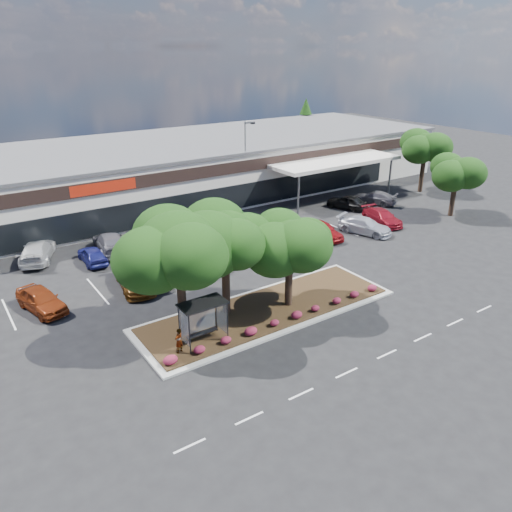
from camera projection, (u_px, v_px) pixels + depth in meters
ground at (330, 328)px, 31.56m from camera, size 160.00×160.00×0.00m
retail_store at (129, 174)px, 56.19m from camera, size 80.40×25.20×6.25m
landscape_island at (268, 310)px, 33.52m from camera, size 18.00×6.00×0.26m
lane_markings at (240, 272)px, 39.42m from camera, size 33.12×20.06×0.01m
shrub_row at (287, 318)px, 31.77m from camera, size 17.00×0.80×0.50m
bus_shelter at (202, 310)px, 29.02m from camera, size 2.75×1.55×2.59m
island_tree_west at (180, 273)px, 29.20m from camera, size 7.20×7.20×7.89m
island_tree_mid at (225, 261)px, 31.66m from camera, size 6.60×6.60×7.32m
island_tree_east at (289, 260)px, 32.76m from camera, size 5.80×5.80×6.50m
tree_east_near at (455, 185)px, 51.41m from camera, size 5.60×5.60×6.51m
tree_east_far at (424, 161)px, 59.88m from camera, size 6.40×6.40×7.62m
conifer_north_east at (305, 126)px, 80.97m from camera, size 3.96×3.96×9.00m
person_waiting at (179, 341)px, 28.36m from camera, size 0.66×0.56×1.54m
light_pole at (246, 171)px, 53.70m from camera, size 1.40×0.81×9.29m
car_0 at (41, 300)px, 33.46m from camera, size 2.91×4.93×1.58m
car_1 at (134, 277)px, 36.69m from camera, size 3.07×5.80×1.60m
car_2 at (147, 273)px, 37.33m from camera, size 2.03×4.83×1.63m
car_3 at (200, 255)px, 40.50m from camera, size 2.89×5.93×1.62m
car_4 at (251, 232)px, 45.89m from camera, size 3.21×5.10×1.38m
car_5 at (270, 244)px, 42.85m from camera, size 2.91×4.90×1.56m
car_6 at (323, 230)px, 46.13m from camera, size 2.04×4.71×1.58m
car_7 at (365, 226)px, 47.35m from camera, size 3.81×5.65×1.52m
car_8 at (382, 217)px, 49.88m from camera, size 2.75×5.17×1.43m
car_9 at (37, 251)px, 41.37m from camera, size 4.24×6.07×1.63m
car_10 at (92, 255)px, 40.86m from camera, size 1.71×4.11×1.39m
car_11 at (110, 242)px, 43.12m from camera, size 3.03×5.95×1.65m
car_12 at (160, 227)px, 47.30m from camera, size 2.03×4.36×1.38m
car_13 at (220, 218)px, 49.40m from camera, size 2.47×5.50×1.57m
car_14 at (224, 215)px, 50.26m from camera, size 3.30×5.25×1.67m
car_16 at (347, 202)px, 54.59m from camera, size 3.11×4.78×1.51m
car_17 at (375, 198)px, 56.35m from camera, size 3.61×5.29×1.42m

